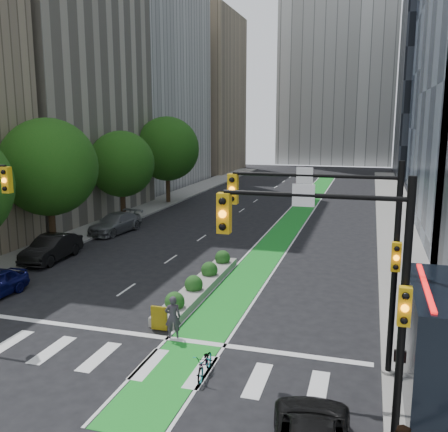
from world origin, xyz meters
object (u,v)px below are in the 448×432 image
Objects in this scene: cyclist at (173,317)px; parked_car_left_far at (115,223)px; median_planter at (201,283)px; parked_car_left_mid at (52,248)px; bicycle at (205,364)px.

cyclist reaches higher than parked_car_left_far.
cyclist is 20.10m from parked_car_left_far.
cyclist is 0.34× the size of parked_car_left_far.
median_planter is 1.99× the size of parked_car_left_far.
parked_car_left_far is at bearing 87.18° from parked_car_left_mid.
parked_car_left_mid is (-11.50, 8.35, -0.08)m from cyclist.
cyclist is (0.80, -5.71, 0.50)m from median_planter.
cyclist reaches higher than median_planter.
median_planter reaches higher than bicycle.
median_planter is at bearing -37.32° from parked_car_left_far.
parked_car_left_mid is (-10.70, 2.64, 0.42)m from median_planter.
parked_car_left_far is (-10.70, 10.77, 0.38)m from median_planter.
cyclist reaches higher than parked_car_left_mid.
cyclist is 0.36× the size of parked_car_left_mid.
cyclist is at bearing -47.23° from parked_car_left_far.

